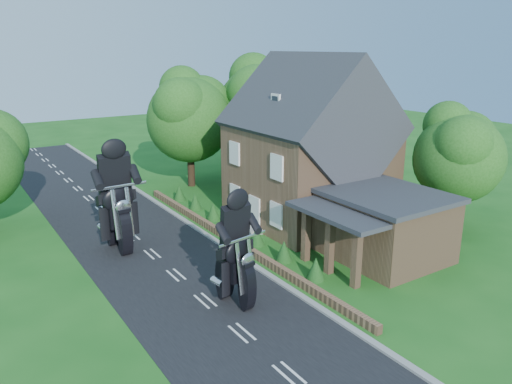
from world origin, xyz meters
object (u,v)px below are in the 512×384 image
annex (383,224)px  motorcycle_follow (119,234)px  motorcycle_lead (236,288)px  garden_wall (232,240)px  house (310,151)px

annex → motorcycle_follow: 13.84m
motorcycle_lead → motorcycle_follow: motorcycle_follow is taller
garden_wall → annex: size_ratio=3.12×
annex → motorcycle_follow: annex is taller
motorcycle_follow → garden_wall: bearing=153.3°
motorcycle_lead → motorcycle_follow: (-2.18, 8.40, 0.14)m
annex → house: bearing=84.8°
house → motorcycle_lead: size_ratio=6.20×
annex → garden_wall: bearing=133.8°
garden_wall → motorcycle_follow: bearing=156.0°
garden_wall → house: 7.52m
motorcycle_follow → annex: bearing=140.6°
garden_wall → house: house is taller
annex → motorcycle_lead: (-8.90, -0.15, -1.00)m
annex → motorcycle_follow: size_ratio=3.60×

